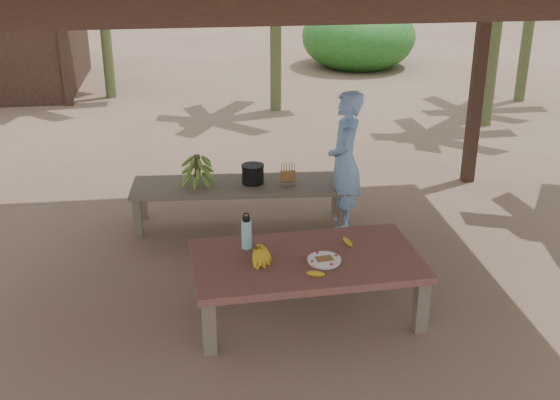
{
  "coord_description": "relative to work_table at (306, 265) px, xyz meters",
  "views": [
    {
      "loc": [
        -0.47,
        -5.3,
        3.06
      ],
      "look_at": [
        0.22,
        0.08,
        0.8
      ],
      "focal_mm": 45.0,
      "sensor_mm": 36.0,
      "label": 1
    }
  ],
  "objects": [
    {
      "name": "bench",
      "position": [
        -0.39,
        1.81,
        -0.04
      ],
      "size": [
        2.23,
        0.73,
        0.45
      ],
      "rotation": [
        0.0,
        0.0,
        -0.06
      ],
      "color": "brown",
      "rests_on": "ground"
    },
    {
      "name": "green_banana_stalk",
      "position": [
        -0.82,
        1.83,
        0.18
      ],
      "size": [
        0.31,
        0.31,
        0.33
      ],
      "primitive_type": null,
      "rotation": [
        0.0,
        0.0,
        -0.06
      ],
      "color": "#598C2D",
      "rests_on": "bench"
    },
    {
      "name": "ground",
      "position": [
        -0.37,
        0.42,
        -0.43
      ],
      "size": [
        80.0,
        80.0,
        0.0
      ],
      "primitive_type": "plane",
      "color": "brown",
      "rests_on": "ground"
    },
    {
      "name": "work_table",
      "position": [
        0.0,
        0.0,
        0.0
      ],
      "size": [
        1.85,
        1.1,
        0.5
      ],
      "rotation": [
        0.0,
        0.0,
        0.06
      ],
      "color": "brown",
      "rests_on": "ground"
    },
    {
      "name": "cooking_pot",
      "position": [
        -0.26,
        1.81,
        0.11
      ],
      "size": [
        0.22,
        0.22,
        0.19
      ],
      "primitive_type": "cylinder",
      "color": "black",
      "rests_on": "bench"
    },
    {
      "name": "woman",
      "position": [
        0.65,
        1.6,
        0.28
      ],
      "size": [
        0.44,
        0.58,
        1.44
      ],
      "primitive_type": "imported",
      "rotation": [
        0.0,
        0.0,
        -1.77
      ],
      "color": "#74A1DC",
      "rests_on": "ground"
    },
    {
      "name": "loose_banana_front",
      "position": [
        0.02,
        -0.31,
        0.09
      ],
      "size": [
        0.14,
        0.05,
        0.04
      ],
      "primitive_type": "ellipsoid",
      "rotation": [
        0.0,
        0.0,
        1.56
      ],
      "color": "yellow",
      "rests_on": "work_table"
    },
    {
      "name": "plate",
      "position": [
        0.13,
        -0.1,
        0.08
      ],
      "size": [
        0.26,
        0.26,
        0.04
      ],
      "color": "white",
      "rests_on": "work_table"
    },
    {
      "name": "skewer_rack",
      "position": [
        0.09,
        1.73,
        0.14
      ],
      "size": [
        0.18,
        0.09,
        0.24
      ],
      "primitive_type": null,
      "rotation": [
        0.0,
        0.0,
        -0.06
      ],
      "color": "#A57F47",
      "rests_on": "bench"
    },
    {
      "name": "ripe_banana_bunch",
      "position": [
        -0.41,
        -0.03,
        0.14
      ],
      "size": [
        0.29,
        0.26,
        0.15
      ],
      "primitive_type": null,
      "rotation": [
        0.0,
        0.0,
        -0.21
      ],
      "color": "yellow",
      "rests_on": "work_table"
    },
    {
      "name": "water_flask",
      "position": [
        -0.45,
        0.24,
        0.2
      ],
      "size": [
        0.08,
        0.08,
        0.31
      ],
      "color": "#44C6D5",
      "rests_on": "work_table"
    },
    {
      "name": "loose_banana_side",
      "position": [
        0.38,
        0.19,
        0.09
      ],
      "size": [
        0.09,
        0.15,
        0.04
      ],
      "primitive_type": "ellipsoid",
      "rotation": [
        0.0,
        0.0,
        0.38
      ],
      "color": "yellow",
      "rests_on": "work_table"
    }
  ]
}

